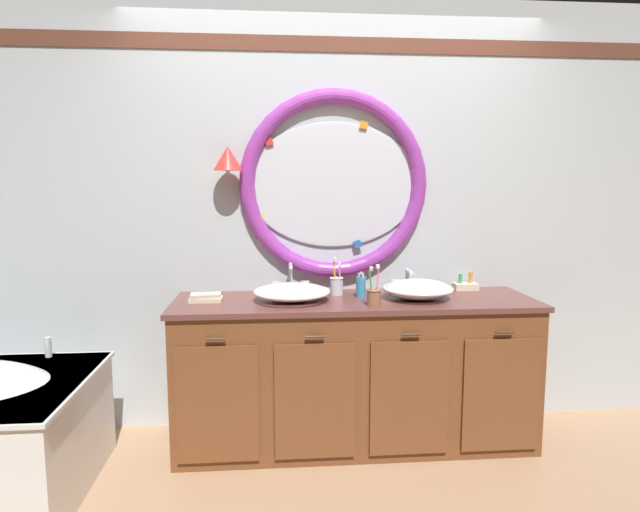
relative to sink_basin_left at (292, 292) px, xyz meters
The scene contains 12 objects.
ground_plane 0.97m from the sink_basin_left, 38.75° to the right, with size 14.00×14.00×0.00m, color tan.
back_wall_assembly 0.62m from the sink_basin_left, 52.24° to the left, with size 6.40×0.26×2.60m.
vanity_counter 0.60m from the sink_basin_left, ahead, with size 2.06×0.64×0.85m.
sink_basin_left is the anchor object (origin of this frame).
sink_basin_right 0.72m from the sink_basin_left, ahead, with size 0.40×0.40×0.11m.
faucet_set_left 0.24m from the sink_basin_left, 90.00° to the left, with size 0.23×0.14×0.18m.
faucet_set_right 0.76m from the sink_basin_left, 18.60° to the left, with size 0.21×0.13×0.14m.
toothbrush_holder_left 0.31m from the sink_basin_left, 29.80° to the left, with size 0.08×0.08×0.22m.
toothbrush_holder_right 0.46m from the sink_basin_left, 19.40° to the right, with size 0.08×0.08×0.23m.
soap_dispenser 0.41m from the sink_basin_left, 10.51° to the left, with size 0.06×0.06×0.15m.
folded_hand_towel 0.48m from the sink_basin_left, behind, with size 0.18×0.11×0.05m.
toiletry_basket 1.11m from the sink_basin_left, 12.47° to the left, with size 0.15×0.09×0.11m.
Camera 1 is at (-0.38, -2.76, 1.50)m, focal length 30.44 mm.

